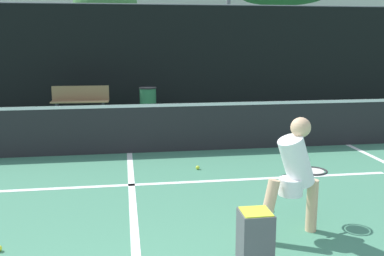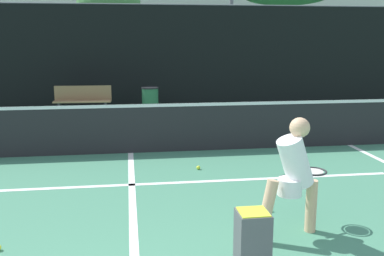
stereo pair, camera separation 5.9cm
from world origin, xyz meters
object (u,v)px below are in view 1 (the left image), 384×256
object	(u,v)px
ball_hopper	(255,247)
parked_car	(83,79)
courtside_bench	(80,100)
trash_bin	(148,101)
player_practicing	(295,172)

from	to	relation	value
ball_hopper	parked_car	bearing A→B (deg)	100.47
courtside_bench	trash_bin	xyz separation A→B (m)	(1.89, -0.02, -0.06)
courtside_bench	trash_bin	bearing A→B (deg)	1.99
courtside_bench	player_practicing	bearing A→B (deg)	-67.24
player_practicing	trash_bin	bearing A→B (deg)	80.06
player_practicing	courtside_bench	distance (m)	8.83
player_practicing	ball_hopper	xyz separation A→B (m)	(-0.73, -0.95, -0.37)
ball_hopper	courtside_bench	bearing A→B (deg)	104.09
player_practicing	trash_bin	world-z (taller)	player_practicing
courtside_bench	trash_bin	distance (m)	1.89
courtside_bench	parked_car	bearing A→B (deg)	96.61
player_practicing	trash_bin	size ratio (longest dim) A/B	1.69
player_practicing	parked_car	size ratio (longest dim) A/B	0.33
parked_car	ball_hopper	bearing A→B (deg)	-79.53
player_practicing	parked_car	distance (m)	14.05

